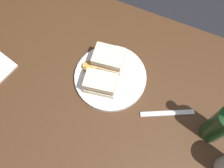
% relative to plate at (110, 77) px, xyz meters
% --- Properties ---
extents(ground_plane, '(6.00, 6.00, 0.00)m').
position_rel_plate_xyz_m(ground_plane, '(0.04, -0.06, -0.77)').
color(ground_plane, black).
extents(dining_table, '(1.22, 0.77, 0.76)m').
position_rel_plate_xyz_m(dining_table, '(0.04, -0.06, -0.39)').
color(dining_table, '#422816').
rests_on(dining_table, ground).
extents(plate, '(0.25, 0.25, 0.02)m').
position_rel_plate_xyz_m(plate, '(0.00, 0.00, 0.00)').
color(plate, white).
rests_on(plate, dining_table).
extents(sandwich_half_left, '(0.11, 0.09, 0.06)m').
position_rel_plate_xyz_m(sandwich_half_left, '(-0.03, 0.05, 0.04)').
color(sandwich_half_left, beige).
rests_on(sandwich_half_left, plate).
extents(sandwich_half_right, '(0.11, 0.09, 0.06)m').
position_rel_plate_xyz_m(sandwich_half_right, '(-0.01, -0.05, 0.04)').
color(sandwich_half_right, beige).
rests_on(sandwich_half_right, plate).
extents(potato_wedge_front, '(0.04, 0.04, 0.02)m').
position_rel_plate_xyz_m(potato_wedge_front, '(-0.07, -0.01, 0.02)').
color(potato_wedge_front, gold).
rests_on(potato_wedge_front, plate).
extents(potato_wedge_middle, '(0.04, 0.05, 0.02)m').
position_rel_plate_xyz_m(potato_wedge_middle, '(-0.04, -0.02, 0.02)').
color(potato_wedge_middle, '#B77F33').
rests_on(potato_wedge_middle, plate).
extents(potato_wedge_back, '(0.05, 0.02, 0.02)m').
position_rel_plate_xyz_m(potato_wedge_back, '(-0.08, -0.00, 0.02)').
color(potato_wedge_back, gold).
rests_on(potato_wedge_back, plate).
extents(potato_wedge_left_edge, '(0.03, 0.06, 0.02)m').
position_rel_plate_xyz_m(potato_wedge_left_edge, '(-0.04, -0.04, 0.02)').
color(potato_wedge_left_edge, gold).
rests_on(potato_wedge_left_edge, plate).
extents(potato_wedge_right_edge, '(0.03, 0.05, 0.01)m').
position_rel_plate_xyz_m(potato_wedge_right_edge, '(-0.08, 0.00, 0.02)').
color(potato_wedge_right_edge, '#AD702D').
rests_on(potato_wedge_right_edge, plate).
extents(potato_wedge_stray, '(0.05, 0.05, 0.02)m').
position_rel_plate_xyz_m(potato_wedge_stray, '(-0.08, 0.02, 0.02)').
color(potato_wedge_stray, '#B77F33').
rests_on(potato_wedge_stray, plate).
extents(cider_bottle, '(0.07, 0.07, 0.27)m').
position_rel_plate_xyz_m(cider_bottle, '(0.37, -0.05, 0.10)').
color(cider_bottle, '#19421E').
rests_on(cider_bottle, dining_table).
extents(fork, '(0.17, 0.10, 0.01)m').
position_rel_plate_xyz_m(fork, '(0.23, -0.04, -0.01)').
color(fork, silver).
rests_on(fork, dining_table).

